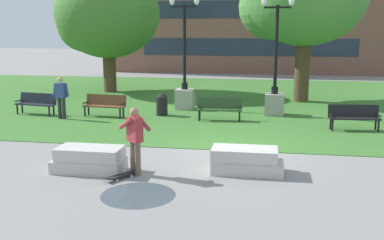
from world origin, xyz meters
The scene contains 16 objects.
ground_plane centered at (0.00, 0.00, 0.00)m, with size 140.00×140.00×0.00m, color gray.
grass_lawn centered at (0.00, 10.00, 0.01)m, with size 40.00×20.00×0.02m, color #3D752D.
concrete_block_center centered at (-3.34, -2.57, 0.31)m, with size 1.80×0.90×0.64m.
concrete_block_left centered at (0.64, -2.00, 0.31)m, with size 1.81×0.90×0.64m.
person_skateboarder centered at (-2.10, -2.63, 0.98)m, with size 0.88×0.56×1.71m.
skateboard centered at (-2.35, -2.98, 0.09)m, with size 0.74×0.96×0.14m.
puddle centered at (-1.64, -4.01, 0.00)m, with size 1.66×1.66×0.01m, color #47515B.
park_bench_near_left centered at (-0.74, 4.58, 0.54)m, with size 1.83×0.66×0.90m.
park_bench_near_right centered at (4.24, 3.58, 0.54)m, with size 1.84×0.68×0.90m.
park_bench_far_left centered at (-8.62, 4.54, 0.54)m, with size 1.86×0.79×0.90m.
park_bench_far_right centered at (-5.56, 4.58, 0.54)m, with size 1.85×0.71×0.90m.
lamp_post_center centered at (-2.60, 6.97, 1.05)m, with size 1.32×0.80×5.07m.
lamp_post_right centered at (1.44, 6.10, 1.03)m, with size 1.32×0.80×4.96m.
tree_far_right centered at (-8.03, 11.95, 4.43)m, with size 6.22×5.93×7.00m.
trash_bin centered at (-3.26, 5.19, 0.50)m, with size 0.49×0.49×0.96m.
person_bystander_near_lawn centered at (-7.11, 3.78, 0.98)m, with size 0.72×0.30×1.71m.
Camera 1 is at (1.09, -13.08, 3.59)m, focal length 42.00 mm.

